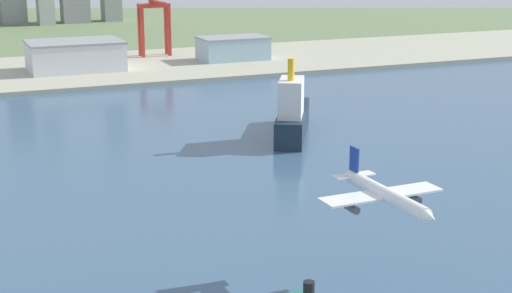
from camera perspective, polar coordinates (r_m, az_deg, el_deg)
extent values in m
plane|color=#60764F|center=(344.11, -6.90, 0.79)|extent=(2400.00, 2400.00, 0.00)
cube|color=#385675|center=(288.95, -3.54, -1.88)|extent=(840.00, 360.00, 0.15)
cube|color=#A5A48E|center=(525.59, -12.80, 5.58)|extent=(840.00, 140.00, 2.50)
cylinder|color=white|center=(188.04, 9.58, -3.52)|extent=(4.20, 32.61, 3.56)
cone|color=white|center=(174.50, 12.79, -5.16)|extent=(3.46, 3.98, 3.38)
cube|color=white|center=(189.49, 9.30, -3.53)|extent=(31.77, 7.78, 0.50)
cube|color=#193899|center=(198.62, 7.30, -1.24)|extent=(0.58, 3.91, 8.54)
cube|color=white|center=(199.53, 7.27, -2.13)|extent=(11.46, 3.80, 0.36)
cylinder|color=#4C4F54|center=(194.20, 11.62, -3.79)|extent=(2.05, 4.59, 1.96)
cylinder|color=#4C4F54|center=(184.79, 7.13, -4.57)|extent=(2.05, 4.59, 1.96)
cylinder|color=black|center=(148.00, 3.94, -10.77)|extent=(2.21, 2.21, 4.55)
cube|color=#192838|center=(341.69, 2.75, 1.80)|extent=(38.73, 55.74, 11.49)
cube|color=silver|center=(326.95, 2.63, 3.65)|extent=(18.78, 22.84, 15.88)
cylinder|color=yellow|center=(321.89, 2.61, 5.74)|extent=(2.79, 2.79, 9.19)
cube|color=#B72D23|center=(564.01, -8.42, 8.34)|extent=(2.20, 2.20, 35.14)
cube|color=#B72D23|center=(569.38, -6.46, 8.46)|extent=(2.20, 2.20, 35.14)
cube|color=#B72D23|center=(571.70, -8.63, 8.42)|extent=(2.20, 2.20, 35.14)
cube|color=#B72D23|center=(577.00, -6.69, 8.54)|extent=(2.20, 2.20, 35.14)
cube|color=#B72D23|center=(568.63, -7.61, 10.34)|extent=(22.40, 10.00, 2.80)
cube|color=#B72D23|center=(559.69, -7.37, 10.56)|extent=(2.60, 36.37, 2.60)
cube|color=silver|center=(516.84, -13.28, 6.54)|extent=(58.97, 41.72, 17.84)
cube|color=gray|center=(515.60, -13.34, 7.58)|extent=(60.15, 42.56, 1.20)
cube|color=#99BCD1|center=(549.18, -1.72, 7.25)|extent=(46.81, 29.13, 14.98)
cube|color=gray|center=(548.15, -1.73, 8.09)|extent=(47.75, 29.71, 1.20)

